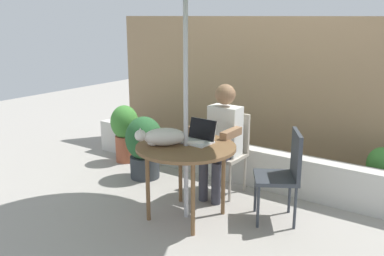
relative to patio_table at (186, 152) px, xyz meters
name	(u,v)px	position (x,y,z in m)	size (l,w,h in m)	color
ground_plane	(186,217)	(0.00, 0.00, -0.67)	(14.00, 14.00, 0.00)	gray
fence_back	(274,92)	(0.00, 1.98, 0.29)	(5.08, 0.08, 1.93)	#937756
planter_wall_low	(242,164)	(0.00, 1.14, -0.45)	(4.57, 0.20, 0.44)	beige
patio_table	(186,152)	(0.00, 0.00, 0.00)	(0.96, 0.96, 0.74)	brown
chair_occupied	(229,146)	(0.00, 0.81, -0.15)	(0.40, 0.40, 0.89)	#B2A899
chair_empty	(285,169)	(0.81, 0.48, -0.15)	(0.55, 0.55, 0.89)	#33383F
person_seated	(222,135)	(0.00, 0.65, 0.02)	(0.48, 0.48, 1.23)	white
laptop	(199,135)	(0.03, 0.18, 0.13)	(0.31, 0.26, 0.21)	silver
cat	(162,137)	(-0.19, -0.13, 0.15)	(0.53, 0.44, 0.17)	silver
potted_plant_near_fence	(381,171)	(1.45, 1.59, -0.37)	(0.31, 0.31, 0.57)	#595654
potted_plant_by_chair	(125,130)	(-1.66, 0.89, -0.23)	(0.37, 0.37, 0.78)	#9E5138
potted_plant_corner	(144,145)	(-1.04, 0.58, -0.26)	(0.45, 0.45, 0.77)	#33383D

